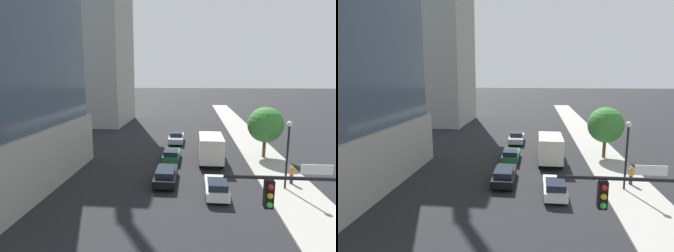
% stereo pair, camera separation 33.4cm
% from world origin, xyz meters
% --- Properties ---
extents(sidewalk, '(4.34, 120.00, 0.15)m').
position_xyz_m(sidewalk, '(8.38, 20.00, 0.07)').
color(sidewalk, '#9E9B93').
rests_on(sidewalk, ground).
extents(construction_building, '(17.84, 22.72, 40.43)m').
position_xyz_m(construction_building, '(-18.60, 46.25, 18.38)').
color(construction_building, '#9E9B93').
rests_on(construction_building, ground).
extents(traffic_light_pole, '(5.10, 0.48, 5.95)m').
position_xyz_m(traffic_light_pole, '(5.05, 2.87, 4.21)').
color(traffic_light_pole, black).
rests_on(traffic_light_pole, sidewalk).
extents(street_lamp, '(0.44, 0.44, 5.50)m').
position_xyz_m(street_lamp, '(7.94, 15.22, 3.78)').
color(street_lamp, black).
rests_on(street_lamp, sidewalk).
extents(street_tree, '(3.87, 3.87, 5.60)m').
position_xyz_m(street_tree, '(8.38, 24.18, 3.80)').
color(street_tree, brown).
rests_on(street_tree, sidewalk).
extents(car_black, '(1.79, 4.72, 1.40)m').
position_xyz_m(car_black, '(-1.79, 15.87, 0.72)').
color(car_black, black).
rests_on(car_black, ground).
extents(car_silver, '(1.92, 4.66, 1.51)m').
position_xyz_m(car_silver, '(-1.79, 30.58, 0.75)').
color(car_silver, '#B7B7BC').
rests_on(car_silver, ground).
extents(car_white, '(1.72, 4.06, 1.42)m').
position_xyz_m(car_white, '(2.34, 13.59, 0.70)').
color(car_white, silver).
rests_on(car_white, ground).
extents(car_green, '(1.74, 4.12, 1.39)m').
position_xyz_m(car_green, '(-1.79, 22.22, 0.68)').
color(car_green, '#1E6638').
rests_on(car_green, ground).
extents(box_truck, '(2.39, 6.88, 3.02)m').
position_xyz_m(box_truck, '(2.34, 22.34, 1.71)').
color(box_truck, '#B21E1E').
rests_on(box_truck, ground).
extents(pedestrian_orange_shirt, '(0.34, 0.34, 1.57)m').
position_xyz_m(pedestrian_orange_shirt, '(8.80, 16.33, 0.95)').
color(pedestrian_orange_shirt, '#38334C').
rests_on(pedestrian_orange_shirt, sidewalk).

